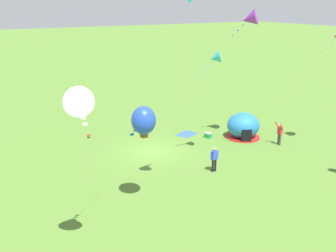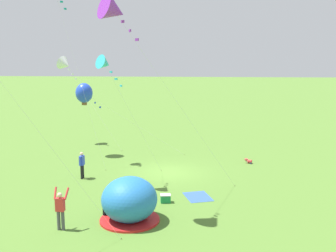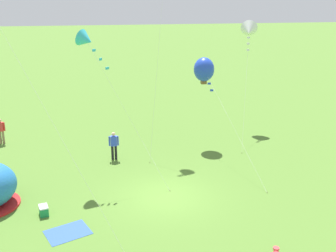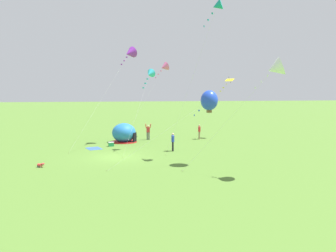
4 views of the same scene
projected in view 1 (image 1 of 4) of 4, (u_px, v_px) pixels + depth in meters
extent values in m
plane|color=#517A2D|center=(151.00, 152.00, 29.65)|extent=(300.00, 300.00, 0.00)
ellipsoid|color=#2672BF|center=(243.00, 125.00, 32.50)|extent=(2.70, 2.60, 2.10)
cylinder|color=red|center=(243.00, 137.00, 32.81)|extent=(2.81, 2.81, 0.10)
cube|color=black|center=(247.00, 136.00, 31.44)|extent=(0.76, 0.48, 1.10)
cube|color=#3359A5|center=(187.00, 134.00, 33.61)|extent=(2.04, 1.80, 0.01)
cube|color=#1E8C4C|center=(208.00, 136.00, 32.68)|extent=(0.45, 0.58, 0.38)
cube|color=white|center=(208.00, 133.00, 32.62)|extent=(0.46, 0.59, 0.06)
cylinder|color=red|center=(89.00, 135.00, 32.85)|extent=(0.33, 0.38, 0.22)
sphere|color=tan|center=(89.00, 136.00, 32.59)|extent=(0.19, 0.19, 0.19)
cylinder|color=#D83F3F|center=(89.00, 135.00, 32.57)|extent=(0.24, 0.24, 0.06)
cylinder|color=tan|center=(90.00, 137.00, 32.77)|extent=(0.07, 0.07, 0.17)
cylinder|color=tan|center=(88.00, 137.00, 32.75)|extent=(0.07, 0.07, 0.17)
cylinder|color=navy|center=(90.00, 136.00, 33.00)|extent=(0.09, 0.09, 0.13)
cylinder|color=navy|center=(88.00, 136.00, 32.99)|extent=(0.09, 0.09, 0.13)
cylinder|color=#4C4C51|center=(280.00, 140.00, 30.92)|extent=(0.15, 0.15, 0.88)
cylinder|color=#4C4C51|center=(278.00, 139.00, 31.08)|extent=(0.15, 0.15, 0.88)
cube|color=red|center=(280.00, 131.00, 30.78)|extent=(0.26, 0.39, 0.60)
sphere|color=beige|center=(281.00, 125.00, 30.65)|extent=(0.22, 0.22, 0.22)
cylinder|color=red|center=(282.00, 126.00, 30.35)|extent=(0.39, 0.13, 0.50)
cylinder|color=red|center=(277.00, 124.00, 30.79)|extent=(0.39, 0.17, 0.50)
cylinder|color=black|center=(215.00, 165.00, 26.17)|extent=(0.15, 0.15, 0.88)
cylinder|color=black|center=(213.00, 166.00, 26.08)|extent=(0.15, 0.15, 0.88)
cube|color=blue|center=(214.00, 155.00, 25.90)|extent=(0.40, 0.27, 0.60)
sphere|color=beige|center=(215.00, 149.00, 25.77)|extent=(0.22, 0.22, 0.22)
cylinder|color=blue|center=(218.00, 154.00, 26.01)|extent=(0.09, 0.09, 0.58)
cylinder|color=blue|center=(211.00, 156.00, 25.80)|extent=(0.09, 0.09, 0.58)
cylinder|color=silver|center=(109.00, 144.00, 24.18)|extent=(0.89, 7.71, 4.93)
cylinder|color=brown|center=(84.00, 161.00, 27.86)|extent=(0.03, 0.03, 0.06)
ellipsoid|color=blue|center=(144.00, 120.00, 20.49)|extent=(1.30, 1.30, 1.52)
cube|color=brown|center=(144.00, 135.00, 20.73)|extent=(0.33, 0.33, 0.23)
cube|color=blue|center=(139.00, 126.00, 20.95)|extent=(0.21, 0.13, 0.12)
cube|color=blue|center=(135.00, 130.00, 21.34)|extent=(0.20, 0.06, 0.12)
cube|color=blue|center=(132.00, 134.00, 21.73)|extent=(0.21, 0.11, 0.12)
cylinder|color=silver|center=(296.00, 89.00, 30.86)|extent=(1.94, 5.16, 8.54)
cylinder|color=brown|center=(260.00, 133.00, 33.78)|extent=(0.03, 0.03, 0.06)
cube|color=pink|center=(332.00, 42.00, 28.32)|extent=(0.19, 0.17, 0.12)
cube|color=pink|center=(326.00, 47.00, 28.66)|extent=(0.20, 0.16, 0.12)
cube|color=pink|center=(321.00, 53.00, 29.01)|extent=(0.20, 0.15, 0.12)
cylinder|color=brown|center=(336.00, 170.00, 26.41)|extent=(0.03, 0.03, 0.06)
cylinder|color=silver|center=(197.00, 80.00, 31.67)|extent=(5.08, 5.95, 9.62)
cylinder|color=brown|center=(153.00, 131.00, 34.32)|extent=(0.03, 0.03, 0.06)
cone|color=purple|center=(249.00, 19.00, 29.02)|extent=(1.77, 1.78, 1.44)
cube|color=purple|center=(243.00, 25.00, 29.29)|extent=(0.18, 0.19, 0.12)
cube|color=purple|center=(238.00, 30.00, 29.52)|extent=(0.20, 0.15, 0.12)
cube|color=purple|center=(233.00, 36.00, 29.75)|extent=(0.16, 0.20, 0.12)
cylinder|color=silver|center=(181.00, 109.00, 27.70)|extent=(3.57, 2.81, 7.24)
cylinder|color=brown|center=(150.00, 155.00, 29.06)|extent=(0.03, 0.03, 0.06)
cone|color=#33B7D1|center=(215.00, 58.00, 26.32)|extent=(1.23, 1.22, 1.01)
cube|color=#33B7D1|center=(209.00, 65.00, 26.52)|extent=(0.17, 0.19, 0.12)
cube|color=#33B7D1|center=(203.00, 71.00, 26.69)|extent=(0.16, 0.20, 0.12)
cube|color=#33B7D1|center=(198.00, 77.00, 26.86)|extent=(0.19, 0.18, 0.12)
cylinder|color=silver|center=(186.00, 87.00, 22.20)|extent=(1.95, 3.88, 12.42)
cylinder|color=brown|center=(181.00, 172.00, 26.13)|extent=(0.03, 0.03, 0.06)
cube|color=teal|center=(190.00, 1.00, 19.73)|extent=(0.21, 0.13, 0.12)
cylinder|color=silver|center=(91.00, 158.00, 19.22)|extent=(2.49, 5.48, 7.07)
cylinder|color=brown|center=(99.00, 194.00, 23.13)|extent=(0.03, 0.03, 0.06)
cone|color=white|center=(80.00, 103.00, 15.31)|extent=(1.61, 1.64, 1.44)
cube|color=white|center=(82.00, 111.00, 15.86)|extent=(0.20, 0.15, 0.12)
cube|color=white|center=(83.00, 118.00, 16.33)|extent=(0.20, 0.15, 0.12)
cube|color=white|center=(85.00, 124.00, 16.80)|extent=(0.21, 0.10, 0.12)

